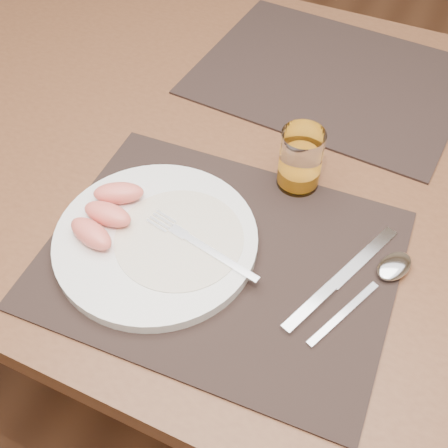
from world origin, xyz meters
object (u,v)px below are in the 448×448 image
(placemat_far, at_px, (330,77))
(plate, at_px, (156,240))
(juice_glass, at_px, (300,162))
(spoon, at_px, (387,273))
(table, at_px, (275,191))
(fork, at_px, (193,241))
(placemat_near, at_px, (220,258))
(knife, at_px, (333,286))

(placemat_far, relative_size, plate, 1.67)
(plate, height_order, juice_glass, juice_glass)
(spoon, bearing_deg, table, 143.02)
(table, height_order, spoon, spoon)
(table, xyz_separation_m, fork, (-0.03, -0.22, 0.11))
(spoon, distance_m, juice_glass, 0.20)
(table, distance_m, juice_glass, 0.15)
(table, height_order, juice_glass, juice_glass)
(table, height_order, plate, plate)
(placemat_far, bearing_deg, plate, -101.65)
(spoon, relative_size, juice_glass, 1.99)
(placemat_far, distance_m, spoon, 0.43)
(placemat_near, bearing_deg, table, 90.81)
(table, distance_m, placemat_far, 0.24)
(knife, bearing_deg, spoon, 39.11)
(placemat_far, height_order, fork, fork)
(knife, distance_m, juice_glass, 0.19)
(table, bearing_deg, plate, -109.52)
(placemat_near, height_order, plate, plate)
(plate, distance_m, knife, 0.24)
(table, relative_size, spoon, 7.57)
(fork, bearing_deg, knife, 6.29)
(placemat_far, xyz_separation_m, spoon, (0.20, -0.38, 0.01))
(placemat_near, height_order, fork, fork)
(table, relative_size, juice_glass, 15.07)
(table, bearing_deg, knife, -53.29)
(placemat_far, xyz_separation_m, plate, (-0.09, -0.46, 0.01))
(plate, xyz_separation_m, knife, (0.23, 0.03, -0.01))
(fork, distance_m, juice_glass, 0.19)
(juice_glass, bearing_deg, placemat_near, -104.53)
(plate, relative_size, spoon, 1.46)
(plate, xyz_separation_m, fork, (0.05, 0.01, 0.01))
(fork, bearing_deg, placemat_far, 84.20)
(placemat_near, distance_m, spoon, 0.21)
(juice_glass, bearing_deg, fork, -115.24)
(spoon, bearing_deg, placemat_far, 117.67)
(placemat_far, distance_m, fork, 0.45)
(knife, bearing_deg, placemat_far, 108.41)
(placemat_far, distance_m, knife, 0.45)
(knife, height_order, spoon, spoon)
(spoon, bearing_deg, plate, -164.78)
(plate, bearing_deg, spoon, 15.22)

